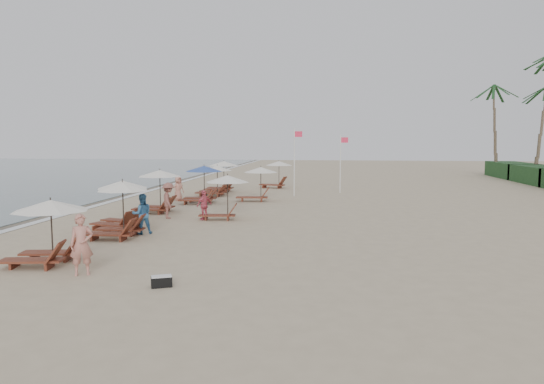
# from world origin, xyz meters

# --- Properties ---
(ground) EXTENTS (160.00, 160.00, 0.00)m
(ground) POSITION_xyz_m (0.00, 0.00, 0.00)
(ground) COLOR tan
(ground) RESTS_ON ground
(wet_sand_band) EXTENTS (3.20, 140.00, 0.01)m
(wet_sand_band) POSITION_xyz_m (-12.50, 10.00, 0.00)
(wet_sand_band) COLOR #6B5E4C
(wet_sand_band) RESTS_ON ground
(foam_line) EXTENTS (0.50, 140.00, 0.02)m
(foam_line) POSITION_xyz_m (-11.20, 10.00, 0.01)
(foam_line) COLOR white
(foam_line) RESTS_ON ground
(lounger_station_0) EXTENTS (2.65, 2.38, 2.09)m
(lounger_station_0) POSITION_xyz_m (-6.06, -3.57, 1.11)
(lounger_station_0) COLOR brown
(lounger_station_0) RESTS_ON ground
(lounger_station_1) EXTENTS (2.50, 2.07, 2.30)m
(lounger_station_1) POSITION_xyz_m (-5.64, 0.87, 1.06)
(lounger_station_1) COLOR brown
(lounger_station_1) RESTS_ON ground
(lounger_station_2) EXTENTS (2.60, 2.34, 2.17)m
(lounger_station_2) POSITION_xyz_m (-6.55, 3.01, 1.12)
(lounger_station_2) COLOR brown
(lounger_station_2) RESTS_ON ground
(lounger_station_3) EXTENTS (2.65, 2.39, 2.35)m
(lounger_station_3) POSITION_xyz_m (-6.55, 7.92, 1.21)
(lounger_station_3) COLOR brown
(lounger_station_3) RESTS_ON ground
(lounger_station_4) EXTENTS (2.75, 2.37, 2.38)m
(lounger_station_4) POSITION_xyz_m (-5.19, 12.08, 1.16)
(lounger_station_4) COLOR brown
(lounger_station_4) RESTS_ON ground
(lounger_station_5) EXTENTS (2.62, 2.20, 2.16)m
(lounger_station_5) POSITION_xyz_m (-5.37, 16.39, 1.03)
(lounger_station_5) COLOR brown
(lounger_station_5) RESTS_ON ground
(lounger_station_6) EXTENTS (2.70, 2.38, 2.37)m
(lounger_station_6) POSITION_xyz_m (-5.45, 19.02, 1.19)
(lounger_station_6) COLOR brown
(lounger_station_6) RESTS_ON ground
(inland_station_0) EXTENTS (2.59, 2.24, 2.22)m
(inland_station_0) POSITION_xyz_m (-2.35, 6.02, 1.44)
(inland_station_0) COLOR brown
(inland_station_0) RESTS_ON ground
(inland_station_1) EXTENTS (2.78, 2.24, 2.22)m
(inland_station_1) POSITION_xyz_m (-1.83, 13.63, 1.32)
(inland_station_1) COLOR brown
(inland_station_1) RESTS_ON ground
(inland_station_2) EXTENTS (2.85, 2.25, 2.22)m
(inland_station_2) POSITION_xyz_m (-1.62, 22.68, 1.30)
(inland_station_2) COLOR brown
(inland_station_2) RESTS_ON ground
(beachgoer_near) EXTENTS (0.79, 0.69, 1.84)m
(beachgoer_near) POSITION_xyz_m (-4.28, -4.64, 0.92)
(beachgoer_near) COLOR tan
(beachgoer_near) RESTS_ON ground
(beachgoer_mid_a) EXTENTS (1.05, 0.97, 1.72)m
(beachgoer_mid_a) POSITION_xyz_m (-4.96, 1.79, 0.86)
(beachgoer_mid_a) COLOR teal
(beachgoer_mid_a) RESTS_ON ground
(beachgoer_mid_b) EXTENTS (1.11, 1.37, 1.85)m
(beachgoer_mid_b) POSITION_xyz_m (-5.21, 5.96, 0.92)
(beachgoer_mid_b) COLOR brown
(beachgoer_mid_b) RESTS_ON ground
(beachgoer_far_a) EXTENTS (0.82, 0.92, 1.50)m
(beachgoer_far_a) POSITION_xyz_m (-3.29, 5.75, 0.75)
(beachgoer_far_a) COLOR #D45467
(beachgoer_far_a) RESTS_ON ground
(beachgoer_far_b) EXTENTS (0.84, 0.93, 1.60)m
(beachgoer_far_b) POSITION_xyz_m (-7.01, 13.28, 0.80)
(beachgoer_far_b) COLOR tan
(beachgoer_far_b) RESTS_ON ground
(duffel_bag) EXTENTS (0.63, 0.48, 0.31)m
(duffel_bag) POSITION_xyz_m (-1.54, -5.51, 0.16)
(duffel_bag) COLOR black
(duffel_bag) RESTS_ON ground
(flag_pole_near) EXTENTS (0.59, 0.08, 4.80)m
(flag_pole_near) POSITION_xyz_m (0.40, 16.93, 2.65)
(flag_pole_near) COLOR silver
(flag_pole_near) RESTS_ON ground
(flag_pole_far) EXTENTS (0.60, 0.08, 4.39)m
(flag_pole_far) POSITION_xyz_m (3.69, 19.45, 2.44)
(flag_pole_far) COLOR silver
(flag_pole_far) RESTS_ON ground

